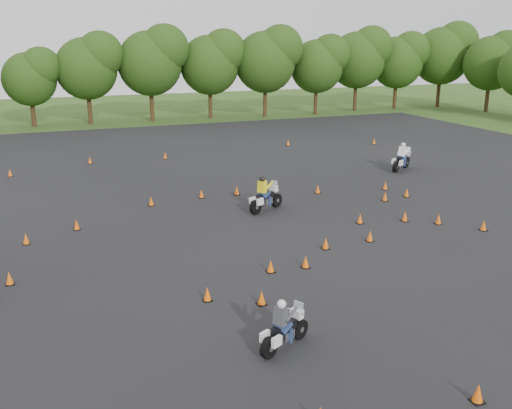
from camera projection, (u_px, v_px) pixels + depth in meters
The scene contains 7 objects.
ground at pixel (294, 261), 22.13m from camera, with size 140.00×140.00×0.00m, color #2D5119.
asphalt_pad at pixel (241, 217), 27.49m from camera, with size 62.00×62.00×0.00m, color black.
treeline at pixel (174, 78), 53.77m from camera, with size 87.13×32.21×10.78m.
traffic_cones at pixel (248, 217), 26.81m from camera, with size 33.38×33.07×0.45m.
rider_grey at pixel (285, 323), 15.74m from camera, with size 1.97×0.61×1.52m, color #3C3D43, non-canonical shape.
rider_yellow at pixel (267, 193), 28.35m from camera, with size 2.33×0.72×1.80m, color gold, non-canonical shape.
rider_white at pixel (401, 156), 37.12m from camera, with size 2.39×0.73×1.85m, color white, non-canonical shape.
Camera 1 is at (-8.88, -18.67, 8.34)m, focal length 40.00 mm.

